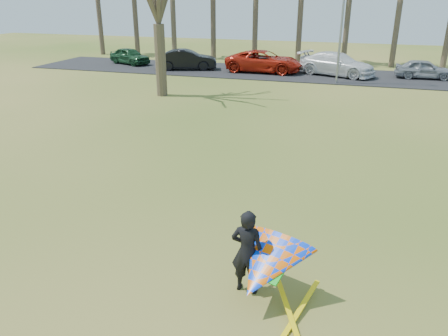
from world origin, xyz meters
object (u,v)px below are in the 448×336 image
(car_1, at_px, (187,60))
(car_2, at_px, (264,61))
(car_0, at_px, (130,56))
(car_3, at_px, (337,64))
(car_4, at_px, (424,69))
(streetlight, at_px, (345,16))
(kite_flyer, at_px, (263,264))

(car_1, xyz_separation_m, car_2, (6.26, 0.64, 0.04))
(car_0, relative_size, car_2, 0.68)
(car_0, relative_size, car_1, 0.85)
(car_2, relative_size, car_3, 1.03)
(car_1, distance_m, car_3, 11.86)
(car_2, bearing_deg, car_4, -85.33)
(car_0, distance_m, car_4, 23.86)
(car_0, bearing_deg, car_2, -70.09)
(streetlight, relative_size, car_4, 2.01)
(streetlight, xyz_separation_m, car_3, (-0.38, 3.03, -3.56))
(car_3, bearing_deg, car_2, 112.38)
(car_0, xyz_separation_m, kite_flyer, (18.01, -27.65, 0.11))
(car_1, distance_m, car_2, 6.30)
(car_0, height_order, car_1, car_1)
(car_0, height_order, car_3, car_3)
(streetlight, xyz_separation_m, car_2, (-5.94, 2.92, -3.58))
(car_0, distance_m, car_3, 17.71)
(car_0, distance_m, car_1, 6.01)
(kite_flyer, bearing_deg, car_3, 90.64)
(car_1, bearing_deg, car_3, -104.30)
(car_1, height_order, kite_flyer, kite_flyer)
(streetlight, relative_size, car_2, 1.34)
(car_2, relative_size, car_4, 1.50)
(streetlight, relative_size, car_3, 1.38)
(car_3, height_order, kite_flyer, kite_flyer)
(car_0, bearing_deg, car_3, -68.79)
(car_1, bearing_deg, kite_flyer, -173.25)
(car_1, distance_m, car_4, 18.04)
(car_4, bearing_deg, kite_flyer, 166.78)
(car_0, xyz_separation_m, car_3, (17.70, -0.51, 0.15))
(car_1, xyz_separation_m, kite_flyer, (12.14, -26.38, 0.01))
(streetlight, distance_m, car_3, 4.69)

